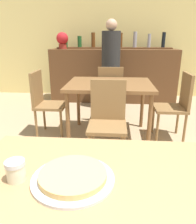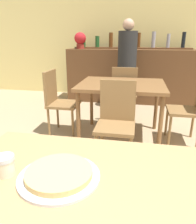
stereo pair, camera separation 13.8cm
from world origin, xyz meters
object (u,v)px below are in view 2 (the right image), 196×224
at_px(chair_far_side_front, 116,117).
at_px(cheese_shaker, 5,165).
at_px(pizza_tray, 59,174).
at_px(person_standing, 127,63).
at_px(chair_far_side_right, 191,105).
at_px(chair_far_side_back, 124,91).
at_px(chair_far_side_left, 58,98).
at_px(potted_plant, 80,40).

distance_m(chair_far_side_front, cheese_shaker, 1.52).
distance_m(pizza_tray, person_standing, 3.35).
height_order(chair_far_side_right, cheese_shaker, chair_far_side_right).
bearing_deg(person_standing, cheese_shaker, -95.07).
bearing_deg(chair_far_side_back, chair_far_side_left, 34.85).
height_order(chair_far_side_back, chair_far_side_right, same).
relative_size(chair_far_side_left, cheese_shaker, 10.38).
xyz_separation_m(chair_far_side_left, chair_far_side_right, (1.75, 0.00, 0.00)).
distance_m(chair_far_side_back, chair_far_side_right, 1.07).
bearing_deg(chair_far_side_left, chair_far_side_back, -55.15).
distance_m(chair_far_side_back, cheese_shaker, 2.72).
height_order(chair_far_side_front, pizza_tray, chair_far_side_front).
distance_m(chair_far_side_left, pizza_tray, 2.22).
relative_size(chair_far_side_right, potted_plant, 2.71).
height_order(pizza_tray, person_standing, person_standing).
bearing_deg(cheese_shaker, person_standing, 84.93).
bearing_deg(person_standing, potted_plant, 152.28).
distance_m(chair_far_side_right, potted_plant, 2.75).
bearing_deg(pizza_tray, chair_far_side_left, 110.97).
xyz_separation_m(chair_far_side_front, chair_far_side_left, (-0.88, 0.61, 0.00)).
relative_size(cheese_shaker, person_standing, 0.05).
bearing_deg(chair_far_side_left, cheese_shaker, -164.89).
bearing_deg(chair_far_side_back, chair_far_side_front, 90.00).
bearing_deg(chair_far_side_back, cheese_shaker, 83.25).
bearing_deg(person_standing, chair_far_side_front, -89.45).
bearing_deg(cheese_shaker, potted_plant, 100.32).
xyz_separation_m(chair_far_side_front, cheese_shaker, (-0.32, -1.46, 0.30)).
bearing_deg(pizza_tray, cheese_shaker, -176.01).
bearing_deg(chair_far_side_right, cheese_shaker, -29.96).
height_order(chair_far_side_left, chair_far_side_right, same).
bearing_deg(chair_far_side_back, pizza_tray, 88.09).
distance_m(pizza_tray, cheese_shaker, 0.23).
relative_size(chair_far_side_back, pizza_tray, 2.65).
height_order(chair_far_side_front, chair_far_side_back, same).
bearing_deg(chair_far_side_right, person_standing, -145.40).
xyz_separation_m(cheese_shaker, person_standing, (0.30, 3.37, 0.07)).
distance_m(chair_far_side_right, cheese_shaker, 2.41).
distance_m(chair_far_side_left, potted_plant, 1.98).
bearing_deg(chair_far_side_left, chair_far_side_right, -90.00).
xyz_separation_m(chair_far_side_back, chair_far_side_left, (-0.88, -0.61, 0.00)).
relative_size(chair_far_side_front, chair_far_side_right, 1.00).
height_order(chair_far_side_front, person_standing, person_standing).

